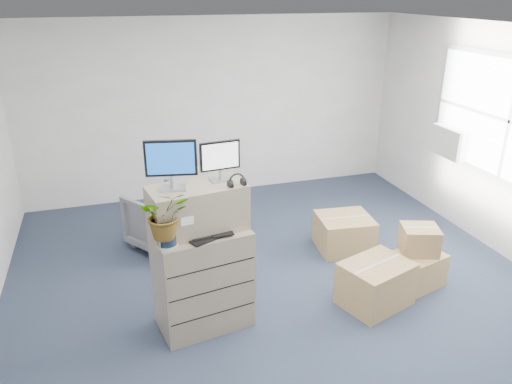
% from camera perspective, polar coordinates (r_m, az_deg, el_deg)
% --- Properties ---
extents(ground, '(7.00, 7.00, 0.00)m').
position_cam_1_polar(ground, '(5.48, 4.00, -13.16)').
color(ground, '#21293C').
rests_on(ground, ground).
extents(wall_back, '(6.00, 0.02, 2.80)m').
position_cam_1_polar(wall_back, '(8.03, -4.85, 9.48)').
color(wall_back, beige).
rests_on(wall_back, ground).
extents(window, '(0.07, 2.72, 1.52)m').
position_cam_1_polar(window, '(6.72, 27.21, 7.19)').
color(window, '#9B9B9E').
rests_on(window, wall_right).
extents(ac_unit, '(0.24, 0.60, 0.40)m').
position_cam_1_polar(ac_unit, '(7.43, 21.39, 5.37)').
color(ac_unit, white).
rests_on(ac_unit, wall_right).
extents(filing_cabinet_lower, '(0.97, 0.68, 1.04)m').
position_cam_1_polar(filing_cabinet_lower, '(5.01, -6.11, -9.82)').
color(filing_cabinet_lower, gray).
rests_on(filing_cabinet_lower, ground).
extents(filing_cabinet_upper, '(0.95, 0.58, 0.45)m').
position_cam_1_polar(filing_cabinet_upper, '(4.70, -6.69, -1.83)').
color(filing_cabinet_upper, gray).
rests_on(filing_cabinet_upper, filing_cabinet_lower).
extents(monitor_left, '(0.46, 0.22, 0.46)m').
position_cam_1_polar(monitor_left, '(4.49, -9.70, 3.41)').
color(monitor_left, '#99999E').
rests_on(monitor_left, filing_cabinet_upper).
extents(monitor_right, '(0.39, 0.17, 0.38)m').
position_cam_1_polar(monitor_right, '(4.66, -4.13, 3.82)').
color(monitor_right, '#99999E').
rests_on(monitor_right, filing_cabinet_upper).
extents(headphones, '(0.16, 0.04, 0.16)m').
position_cam_1_polar(headphones, '(4.57, -2.21, 1.23)').
color(headphones, black).
rests_on(headphones, filing_cabinet_upper).
extents(keyboard, '(0.48, 0.35, 0.02)m').
position_cam_1_polar(keyboard, '(4.64, -5.27, -4.98)').
color(keyboard, black).
rests_on(keyboard, filing_cabinet_lower).
extents(mouse, '(0.11, 0.07, 0.04)m').
position_cam_1_polar(mouse, '(4.74, -1.99, -4.18)').
color(mouse, silver).
rests_on(mouse, filing_cabinet_lower).
extents(water_bottle, '(0.08, 0.08, 0.28)m').
position_cam_1_polar(water_bottle, '(4.79, -5.33, -2.42)').
color(water_bottle, gray).
rests_on(water_bottle, filing_cabinet_lower).
extents(phone_dock, '(0.07, 0.07, 0.15)m').
position_cam_1_polar(phone_dock, '(4.74, -7.49, -3.95)').
color(phone_dock, silver).
rests_on(phone_dock, filing_cabinet_lower).
extents(external_drive, '(0.20, 0.16, 0.06)m').
position_cam_1_polar(external_drive, '(4.93, -3.37, -3.02)').
color(external_drive, black).
rests_on(external_drive, filing_cabinet_lower).
extents(tissue_box, '(0.23, 0.14, 0.08)m').
position_cam_1_polar(tissue_box, '(4.93, -2.94, -2.10)').
color(tissue_box, '#3C83CD').
rests_on(tissue_box, external_drive).
extents(potted_plant, '(0.44, 0.49, 0.44)m').
position_cam_1_polar(potted_plant, '(4.43, -10.31, -3.17)').
color(potted_plant, '#97B491').
rests_on(potted_plant, filing_cabinet_lower).
extents(office_chair, '(1.10, 1.09, 0.84)m').
position_cam_1_polar(office_chair, '(6.59, -10.24, -2.78)').
color(office_chair, '#55555A').
rests_on(office_chair, ground).
extents(cardboard_boxes, '(1.39, 1.93, 0.70)m').
position_cam_1_polar(cardboard_boxes, '(6.04, 13.32, -7.24)').
color(cardboard_boxes, '#936C46').
rests_on(cardboard_boxes, ground).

